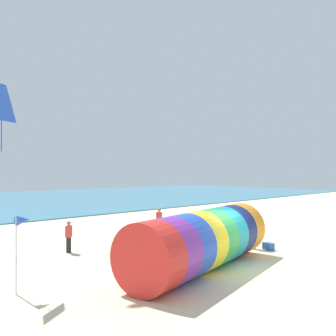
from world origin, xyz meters
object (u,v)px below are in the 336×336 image
at_px(kite_blue_diamond, 1,103).
at_px(bystander_far_left, 69,237).
at_px(cooler_box, 268,246).
at_px(kite_handler, 253,232).
at_px(beach_flag, 22,224).
at_px(bystander_mid_beach, 159,222).
at_px(giant_inflatable_tube, 202,240).
at_px(bystander_near_water, 205,221).

relative_size(kite_blue_diamond, bystander_far_left, 1.67).
distance_m(bystander_far_left, cooler_box, 10.02).
bearing_deg(kite_handler, kite_blue_diamond, 163.25).
bearing_deg(kite_blue_diamond, bystander_far_left, 30.31).
bearing_deg(beach_flag, bystander_mid_beach, 24.15).
xyz_separation_m(kite_handler, cooler_box, (0.35, -0.67, -0.69)).
distance_m(giant_inflatable_tube, beach_flag, 6.93).
relative_size(giant_inflatable_tube, beach_flag, 3.38).
distance_m(kite_blue_diamond, cooler_box, 13.94).
xyz_separation_m(giant_inflatable_tube, bystander_near_water, (6.57, 5.51, -0.42)).
distance_m(bystander_mid_beach, beach_flag, 11.46).
bearing_deg(giant_inflatable_tube, kite_handler, 9.53).
distance_m(kite_handler, beach_flag, 11.58).
distance_m(bystander_mid_beach, cooler_box, 6.90).
bearing_deg(kite_handler, cooler_box, -62.27).
xyz_separation_m(beach_flag, cooler_box, (11.76, -2.07, -2.11)).
height_order(bystander_mid_beach, cooler_box, bystander_mid_beach).
bearing_deg(kite_blue_diamond, bystander_mid_beach, 14.33).
height_order(kite_handler, bystander_near_water, kite_handler).
height_order(bystander_near_water, bystander_mid_beach, bystander_mid_beach).
bearing_deg(cooler_box, bystander_far_left, 139.69).
bearing_deg(kite_handler, bystander_near_water, 70.67).
bearing_deg(beach_flag, giant_inflatable_tube, -18.98).
bearing_deg(cooler_box, giant_inflatable_tube, -178.30).
distance_m(kite_handler, bystander_near_water, 4.97).
bearing_deg(bystander_far_left, bystander_mid_beach, 2.32).
bearing_deg(kite_handler, bystander_far_left, 141.44).
bearing_deg(giant_inflatable_tube, kite_blue_diamond, 146.56).
height_order(bystander_near_water, cooler_box, bystander_near_water).
distance_m(beach_flag, cooler_box, 12.12).
bearing_deg(bystander_mid_beach, kite_handler, -80.39).
bearing_deg(kite_blue_diamond, kite_handler, -16.75).
xyz_separation_m(giant_inflatable_tube, kite_handler, (4.93, 0.83, -0.33)).
height_order(giant_inflatable_tube, kite_handler, giant_inflatable_tube).
bearing_deg(beach_flag, cooler_box, -9.99).
relative_size(giant_inflatable_tube, bystander_near_water, 5.60).
relative_size(kite_blue_diamond, cooler_box, 4.98).
bearing_deg(beach_flag, bystander_near_water, 14.13).
height_order(kite_handler, bystander_far_left, kite_handler).
relative_size(bystander_mid_beach, beach_flag, 0.67).
xyz_separation_m(kite_blue_diamond, beach_flag, (-0.05, -2.02, -4.27)).
distance_m(giant_inflatable_tube, bystander_mid_beach, 7.92).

